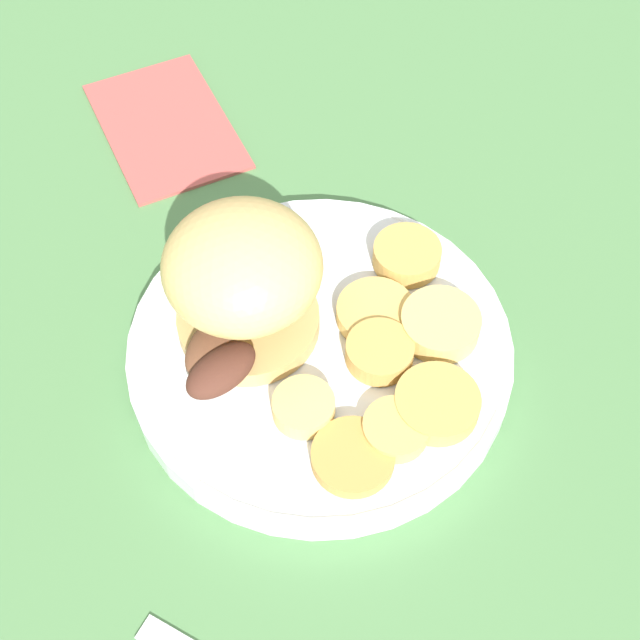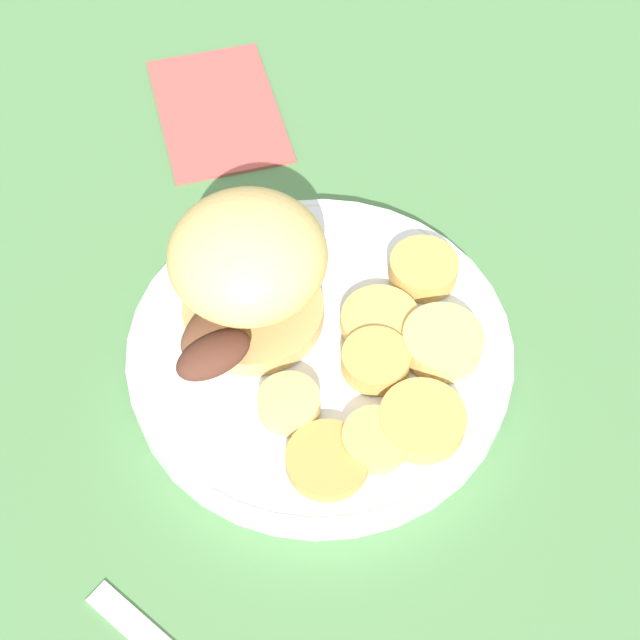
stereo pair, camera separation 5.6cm
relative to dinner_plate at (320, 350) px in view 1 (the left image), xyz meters
name	(u,v)px [view 1 (the left image)]	position (x,y,z in m)	size (l,w,h in m)	color
ground_plane	(320,361)	(0.00, 0.00, -0.01)	(4.00, 4.00, 0.00)	#4C7A47
dinner_plate	(320,350)	(0.00, 0.00, 0.00)	(0.25, 0.25, 0.02)	white
sandwich	(242,280)	(-0.01, -0.05, 0.06)	(0.13, 0.11, 0.10)	tan
potato_round_0	(376,313)	(-0.02, 0.04, 0.02)	(0.05, 0.05, 0.01)	tan
potato_round_1	(380,352)	(0.01, 0.04, 0.02)	(0.04, 0.04, 0.01)	tan
potato_round_2	(407,255)	(-0.07, 0.06, 0.02)	(0.05, 0.05, 0.02)	tan
potato_round_3	(304,407)	(0.05, -0.01, 0.02)	(0.04, 0.04, 0.01)	#DBB766
potato_round_4	(396,429)	(0.07, 0.05, 0.02)	(0.04, 0.04, 0.01)	tan
potato_round_5	(353,457)	(0.08, 0.02, 0.02)	(0.05, 0.05, 0.01)	#BC8942
potato_round_6	(440,324)	(-0.01, 0.08, 0.02)	(0.05, 0.05, 0.02)	#DBB766
potato_round_7	(437,403)	(0.05, 0.07, 0.02)	(0.05, 0.05, 0.01)	tan
napkin	(166,124)	(-0.22, -0.14, -0.01)	(0.15, 0.10, 0.01)	#B24C47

